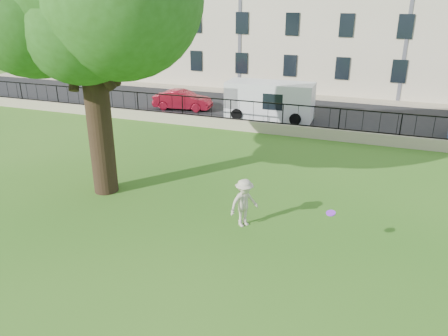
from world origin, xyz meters
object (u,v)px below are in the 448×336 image
at_px(frisbee, 331,213).
at_px(red_sedan, 183,100).
at_px(white_van, 270,100).
at_px(man, 244,203).

relative_size(frisbee, red_sedan, 0.07).
xyz_separation_m(frisbee, red_sedan, (-11.57, 14.62, -0.71)).
distance_m(red_sedan, white_van, 6.05).
height_order(man, white_van, white_van).
distance_m(man, white_van, 13.91).
bearing_deg(white_van, frisbee, -70.53).
distance_m(frisbee, red_sedan, 18.66).
distance_m(man, red_sedan, 16.35).
relative_size(man, red_sedan, 0.42).
relative_size(red_sedan, white_van, 0.73).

